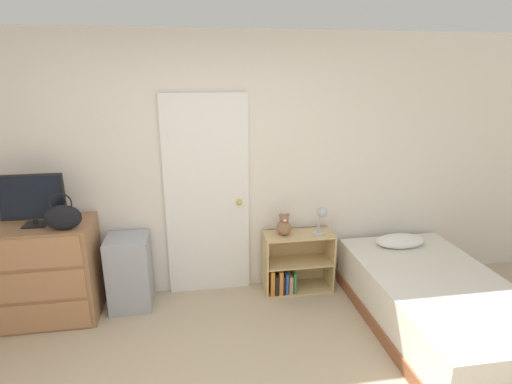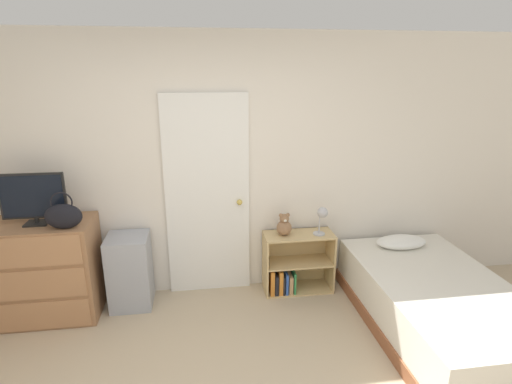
{
  "view_description": "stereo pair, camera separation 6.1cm",
  "coord_description": "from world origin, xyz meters",
  "px_view_note": "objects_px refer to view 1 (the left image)",
  "views": [
    {
      "loc": [
        -0.08,
        -1.7,
        2.2
      ],
      "look_at": [
        0.49,
        1.81,
        1.11
      ],
      "focal_mm": 28.0,
      "sensor_mm": 36.0,
      "label": 1
    },
    {
      "loc": [
        -0.02,
        -1.71,
        2.2
      ],
      "look_at": [
        0.49,
        1.81,
        1.11
      ],
      "focal_mm": 28.0,
      "sensor_mm": 36.0,
      "label": 2
    }
  ],
  "objects_px": {
    "dresser": "(44,272)",
    "bed": "(437,303)",
    "handbag": "(63,217)",
    "storage_bin": "(130,272)",
    "desk_lamp": "(322,215)",
    "bookshelf": "(292,267)",
    "tv": "(32,199)",
    "teddy_bear": "(284,226)"
  },
  "relations": [
    {
      "from": "dresser",
      "to": "handbag",
      "type": "height_order",
      "value": "handbag"
    },
    {
      "from": "dresser",
      "to": "storage_bin",
      "type": "height_order",
      "value": "dresser"
    },
    {
      "from": "tv",
      "to": "bookshelf",
      "type": "xyz_separation_m",
      "value": [
        2.31,
        0.13,
        -0.9
      ]
    },
    {
      "from": "storage_bin",
      "to": "desk_lamp",
      "type": "bearing_deg",
      "value": -0.25
    },
    {
      "from": "handbag",
      "to": "bed",
      "type": "distance_m",
      "value": 3.29
    },
    {
      "from": "handbag",
      "to": "bed",
      "type": "bearing_deg",
      "value": -10.08
    },
    {
      "from": "handbag",
      "to": "bookshelf",
      "type": "bearing_deg",
      "value": 7.76
    },
    {
      "from": "dresser",
      "to": "desk_lamp",
      "type": "bearing_deg",
      "value": 1.45
    },
    {
      "from": "dresser",
      "to": "bookshelf",
      "type": "bearing_deg",
      "value": 2.85
    },
    {
      "from": "desk_lamp",
      "to": "bookshelf",
      "type": "bearing_deg",
      "value": 169.81
    },
    {
      "from": "dresser",
      "to": "desk_lamp",
      "type": "xyz_separation_m",
      "value": [
        2.6,
        0.07,
        0.37
      ]
    },
    {
      "from": "bookshelf",
      "to": "bed",
      "type": "height_order",
      "value": "bookshelf"
    },
    {
      "from": "storage_bin",
      "to": "bookshelf",
      "type": "bearing_deg",
      "value": 1.49
    },
    {
      "from": "desk_lamp",
      "to": "dresser",
      "type": "bearing_deg",
      "value": -178.55
    },
    {
      "from": "dresser",
      "to": "bookshelf",
      "type": "xyz_separation_m",
      "value": [
        2.32,
        0.12,
        -0.21
      ]
    },
    {
      "from": "dresser",
      "to": "teddy_bear",
      "type": "relative_size",
      "value": 3.99
    },
    {
      "from": "dresser",
      "to": "bed",
      "type": "relative_size",
      "value": 0.46
    },
    {
      "from": "bookshelf",
      "to": "bed",
      "type": "relative_size",
      "value": 0.35
    },
    {
      "from": "dresser",
      "to": "teddy_bear",
      "type": "xyz_separation_m",
      "value": [
        2.23,
        0.11,
        0.26
      ]
    },
    {
      "from": "tv",
      "to": "bed",
      "type": "xyz_separation_m",
      "value": [
        3.41,
        -0.71,
        -0.91
      ]
    },
    {
      "from": "dresser",
      "to": "tv",
      "type": "distance_m",
      "value": 0.69
    },
    {
      "from": "bookshelf",
      "to": "desk_lamp",
      "type": "relative_size",
      "value": 2.43
    },
    {
      "from": "teddy_bear",
      "to": "desk_lamp",
      "type": "xyz_separation_m",
      "value": [
        0.37,
        -0.04,
        0.11
      ]
    },
    {
      "from": "teddy_bear",
      "to": "storage_bin",
      "type": "bearing_deg",
      "value": -178.62
    },
    {
      "from": "tv",
      "to": "storage_bin",
      "type": "bearing_deg",
      "value": 7.17
    },
    {
      "from": "teddy_bear",
      "to": "bookshelf",
      "type": "bearing_deg",
      "value": 3.38
    },
    {
      "from": "bookshelf",
      "to": "teddy_bear",
      "type": "height_order",
      "value": "teddy_bear"
    },
    {
      "from": "tv",
      "to": "bookshelf",
      "type": "relative_size",
      "value": 0.77
    },
    {
      "from": "tv",
      "to": "handbag",
      "type": "distance_m",
      "value": 0.33
    },
    {
      "from": "handbag",
      "to": "bed",
      "type": "xyz_separation_m",
      "value": [
        3.14,
        -0.56,
        -0.79
      ]
    },
    {
      "from": "teddy_bear",
      "to": "desk_lamp",
      "type": "height_order",
      "value": "desk_lamp"
    },
    {
      "from": "teddy_bear",
      "to": "bed",
      "type": "bearing_deg",
      "value": -34.88
    },
    {
      "from": "bed",
      "to": "desk_lamp",
      "type": "bearing_deg",
      "value": 136.3
    },
    {
      "from": "tv",
      "to": "bed",
      "type": "bearing_deg",
      "value": -11.67
    },
    {
      "from": "dresser",
      "to": "bed",
      "type": "xyz_separation_m",
      "value": [
        3.42,
        -0.72,
        -0.22
      ]
    },
    {
      "from": "teddy_bear",
      "to": "handbag",
      "type": "bearing_deg",
      "value": -172.03
    },
    {
      "from": "handbag",
      "to": "bookshelf",
      "type": "height_order",
      "value": "handbag"
    },
    {
      "from": "tv",
      "to": "teddy_bear",
      "type": "xyz_separation_m",
      "value": [
        2.22,
        0.13,
        -0.43
      ]
    },
    {
      "from": "tv",
      "to": "handbag",
      "type": "bearing_deg",
      "value": -28.23
    },
    {
      "from": "dresser",
      "to": "bed",
      "type": "bearing_deg",
      "value": -11.9
    },
    {
      "from": "bookshelf",
      "to": "handbag",
      "type": "bearing_deg",
      "value": -172.24
    },
    {
      "from": "handbag",
      "to": "storage_bin",
      "type": "relative_size",
      "value": 0.45
    }
  ]
}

